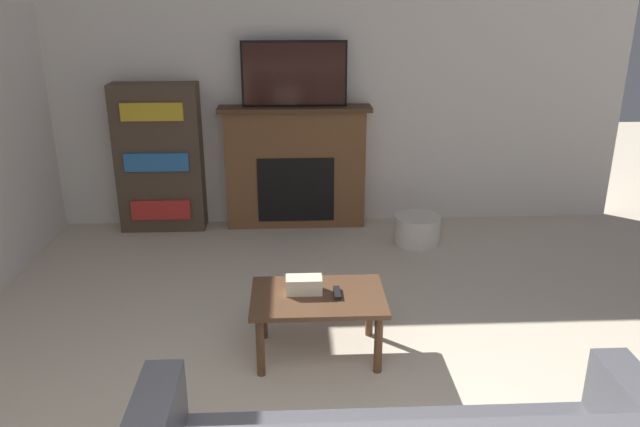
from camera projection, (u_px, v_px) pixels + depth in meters
wall_back at (314, 81)px, 5.71m from camera, size 5.82×0.06×2.70m
fireplace at (296, 167)px, 5.84m from camera, size 1.39×0.28×1.15m
tv at (294, 74)px, 5.52m from camera, size 0.94×0.03×0.58m
coffee_table at (318, 304)px, 3.79m from camera, size 0.81×0.54×0.41m
tissue_box at (304, 285)px, 3.78m from camera, size 0.22×0.12×0.10m
remote_control at (337, 293)px, 3.77m from camera, size 0.04×0.15×0.02m
bookshelf at (159, 158)px, 5.72m from camera, size 0.78×0.29×1.36m
storage_basket at (417, 229)px, 5.56m from camera, size 0.41×0.41×0.25m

